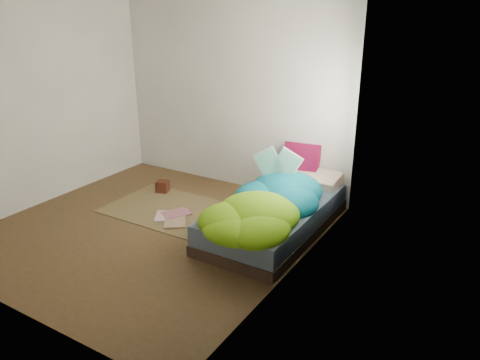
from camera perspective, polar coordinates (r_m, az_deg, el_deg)
name	(u,v)px	position (r m, az deg, el deg)	size (l,w,h in m)	color
ground	(152,230)	(5.52, -10.73, -5.97)	(3.50, 3.50, 0.00)	#4A321C
room_walls	(142,88)	(5.01, -11.81, 10.87)	(3.54, 3.54, 2.62)	silver
bed	(275,217)	(5.35, 4.24, -4.54)	(1.00, 2.00, 0.34)	#31231B
duvet	(266,196)	(5.03, 3.19, -1.94)	(0.96, 1.84, 0.34)	#086680
rug	(172,210)	(5.98, -8.33, -3.59)	(1.60, 1.10, 0.01)	brown
pillow_floral	(316,179)	(5.87, 9.29, 0.11)	(0.58, 0.36, 0.13)	silver
pillow_magenta	(301,161)	(6.01, 7.48, 2.32)	(0.45, 0.14, 0.45)	#54052F
open_book	(278,154)	(5.40, 4.62, 3.13)	(0.46, 0.10, 0.28)	green
wooden_box	(163,186)	(6.52, -9.39, -0.76)	(0.15, 0.15, 0.15)	#3A1B0D
floor_book_a	(156,216)	(5.79, -10.25, -4.38)	(0.22, 0.30, 0.02)	silver
floor_book_b	(172,210)	(5.91, -8.26, -3.67)	(0.24, 0.33, 0.03)	#BD6D78
floor_book_c	(164,222)	(5.61, -9.19, -5.12)	(0.25, 0.34, 0.03)	tan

